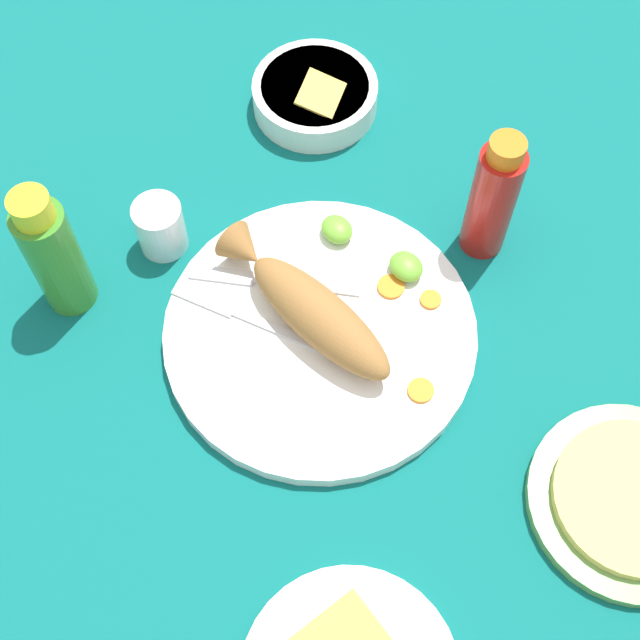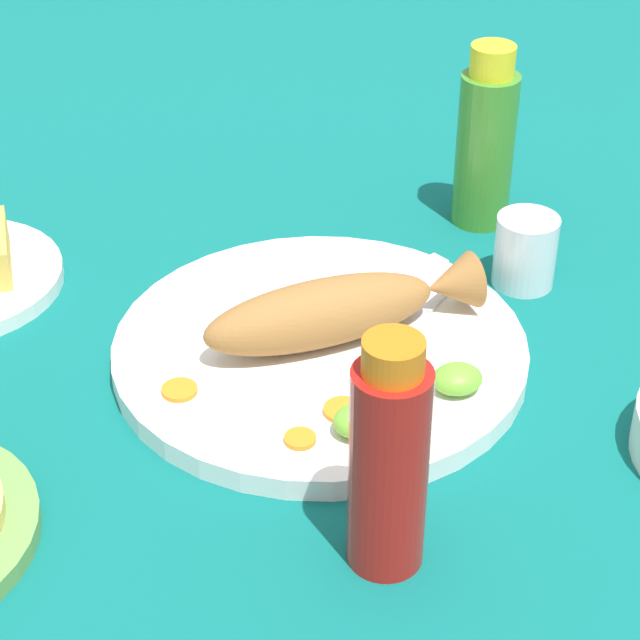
{
  "view_description": "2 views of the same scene",
  "coord_description": "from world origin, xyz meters",
  "px_view_note": "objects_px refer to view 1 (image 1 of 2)",
  "views": [
    {
      "loc": [
        0.34,
        -0.26,
        0.83
      ],
      "look_at": [
        0.0,
        0.0,
        0.04
      ],
      "focal_mm": 50.0,
      "sensor_mm": 36.0,
      "label": 1
    },
    {
      "loc": [
        0.18,
        0.72,
        0.54
      ],
      "look_at": [
        0.0,
        0.0,
        0.04
      ],
      "focal_mm": 65.0,
      "sensor_mm": 36.0,
      "label": 2
    }
  ],
  "objects_px": {
    "tortilla_plate": "(629,501)",
    "fork_far": "(262,280)",
    "fork_near": "(242,315)",
    "hot_sauce_bottle_red": "(493,198)",
    "fried_fish": "(309,307)",
    "hot_sauce_bottle_green": "(53,254)",
    "guacamole_bowl": "(315,94)",
    "salt_cup": "(161,229)",
    "main_plate": "(320,333)"
  },
  "relations": [
    {
      "from": "fork_far",
      "to": "hot_sauce_bottle_green",
      "type": "relative_size",
      "value": 0.82
    },
    {
      "from": "main_plate",
      "to": "hot_sauce_bottle_red",
      "type": "height_order",
      "value": "hot_sauce_bottle_red"
    },
    {
      "from": "hot_sauce_bottle_red",
      "to": "fork_near",
      "type": "bearing_deg",
      "value": -105.44
    },
    {
      "from": "salt_cup",
      "to": "tortilla_plate",
      "type": "xyz_separation_m",
      "value": [
        0.52,
        0.19,
        -0.02
      ]
    },
    {
      "from": "main_plate",
      "to": "fork_near",
      "type": "bearing_deg",
      "value": -138.54
    },
    {
      "from": "fried_fish",
      "to": "fork_near",
      "type": "height_order",
      "value": "fried_fish"
    },
    {
      "from": "fork_near",
      "to": "hot_sauce_bottle_red",
      "type": "distance_m",
      "value": 0.29
    },
    {
      "from": "hot_sauce_bottle_green",
      "to": "salt_cup",
      "type": "relative_size",
      "value": 2.7
    },
    {
      "from": "salt_cup",
      "to": "fried_fish",
      "type": "bearing_deg",
      "value": 19.35
    },
    {
      "from": "hot_sauce_bottle_red",
      "to": "hot_sauce_bottle_green",
      "type": "bearing_deg",
      "value": -118.42
    },
    {
      "from": "fork_near",
      "to": "hot_sauce_bottle_green",
      "type": "height_order",
      "value": "hot_sauce_bottle_green"
    },
    {
      "from": "hot_sauce_bottle_red",
      "to": "salt_cup",
      "type": "relative_size",
      "value": 2.63
    },
    {
      "from": "fried_fish",
      "to": "hot_sauce_bottle_green",
      "type": "relative_size",
      "value": 1.34
    },
    {
      "from": "hot_sauce_bottle_red",
      "to": "hot_sauce_bottle_green",
      "type": "xyz_separation_m",
      "value": [
        -0.22,
        -0.4,
        0.0
      ]
    },
    {
      "from": "fork_near",
      "to": "hot_sauce_bottle_red",
      "type": "height_order",
      "value": "hot_sauce_bottle_red"
    },
    {
      "from": "main_plate",
      "to": "fried_fish",
      "type": "bearing_deg",
      "value": -172.58
    },
    {
      "from": "fork_near",
      "to": "hot_sauce_bottle_red",
      "type": "xyz_separation_m",
      "value": [
        0.08,
        0.27,
        0.06
      ]
    },
    {
      "from": "hot_sauce_bottle_red",
      "to": "tortilla_plate",
      "type": "relative_size",
      "value": 0.87
    },
    {
      "from": "salt_cup",
      "to": "guacamole_bowl",
      "type": "relative_size",
      "value": 0.43
    },
    {
      "from": "fork_far",
      "to": "hot_sauce_bottle_red",
      "type": "bearing_deg",
      "value": -157.1
    },
    {
      "from": "fried_fish",
      "to": "tortilla_plate",
      "type": "distance_m",
      "value": 0.36
    },
    {
      "from": "salt_cup",
      "to": "guacamole_bowl",
      "type": "height_order",
      "value": "salt_cup"
    },
    {
      "from": "main_plate",
      "to": "fork_far",
      "type": "height_order",
      "value": "fork_far"
    },
    {
      "from": "main_plate",
      "to": "salt_cup",
      "type": "height_order",
      "value": "salt_cup"
    },
    {
      "from": "fork_far",
      "to": "hot_sauce_bottle_red",
      "type": "relative_size",
      "value": 0.84
    },
    {
      "from": "fried_fish",
      "to": "tortilla_plate",
      "type": "relative_size",
      "value": 1.19
    },
    {
      "from": "hot_sauce_bottle_green",
      "to": "hot_sauce_bottle_red",
      "type": "bearing_deg",
      "value": 61.58
    },
    {
      "from": "fork_near",
      "to": "guacamole_bowl",
      "type": "xyz_separation_m",
      "value": [
        -0.19,
        0.24,
        0.0
      ]
    },
    {
      "from": "tortilla_plate",
      "to": "fried_fish",
      "type": "bearing_deg",
      "value": -159.25
    },
    {
      "from": "hot_sauce_bottle_red",
      "to": "fried_fish",
      "type": "bearing_deg",
      "value": -97.37
    },
    {
      "from": "main_plate",
      "to": "tortilla_plate",
      "type": "height_order",
      "value": "main_plate"
    },
    {
      "from": "tortilla_plate",
      "to": "fork_far",
      "type": "bearing_deg",
      "value": -161.0
    },
    {
      "from": "main_plate",
      "to": "tortilla_plate",
      "type": "xyz_separation_m",
      "value": [
        0.32,
        0.13,
        -0.0
      ]
    },
    {
      "from": "tortilla_plate",
      "to": "hot_sauce_bottle_green",
      "type": "bearing_deg",
      "value": -149.63
    },
    {
      "from": "main_plate",
      "to": "hot_sauce_bottle_red",
      "type": "distance_m",
      "value": 0.23
    },
    {
      "from": "main_plate",
      "to": "fork_near",
      "type": "height_order",
      "value": "fork_near"
    },
    {
      "from": "main_plate",
      "to": "tortilla_plate",
      "type": "distance_m",
      "value": 0.35
    },
    {
      "from": "guacamole_bowl",
      "to": "tortilla_plate",
      "type": "distance_m",
      "value": 0.58
    },
    {
      "from": "fork_near",
      "to": "tortilla_plate",
      "type": "height_order",
      "value": "fork_near"
    },
    {
      "from": "main_plate",
      "to": "fried_fish",
      "type": "relative_size",
      "value": 1.41
    },
    {
      "from": "fork_near",
      "to": "fried_fish",
      "type": "bearing_deg",
      "value": -159.02
    },
    {
      "from": "tortilla_plate",
      "to": "main_plate",
      "type": "bearing_deg",
      "value": -158.64
    },
    {
      "from": "salt_cup",
      "to": "hot_sauce_bottle_red",
      "type": "bearing_deg",
      "value": 53.19
    },
    {
      "from": "hot_sauce_bottle_green",
      "to": "guacamole_bowl",
      "type": "bearing_deg",
      "value": 98.36
    },
    {
      "from": "fried_fish",
      "to": "tortilla_plate",
      "type": "xyz_separation_m",
      "value": [
        0.34,
        0.13,
        -0.04
      ]
    },
    {
      "from": "fork_far",
      "to": "hot_sauce_bottle_green",
      "type": "height_order",
      "value": "hot_sauce_bottle_green"
    },
    {
      "from": "fork_far",
      "to": "guacamole_bowl",
      "type": "relative_size",
      "value": 0.94
    },
    {
      "from": "fork_near",
      "to": "salt_cup",
      "type": "relative_size",
      "value": 2.65
    },
    {
      "from": "fried_fish",
      "to": "fork_near",
      "type": "distance_m",
      "value": 0.08
    },
    {
      "from": "fried_fish",
      "to": "fork_near",
      "type": "xyz_separation_m",
      "value": [
        -0.05,
        -0.05,
        -0.02
      ]
    }
  ]
}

